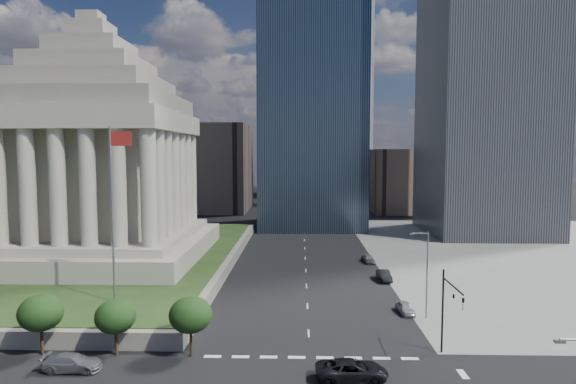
{
  "coord_description": "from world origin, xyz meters",
  "views": [
    {
      "loc": [
        -0.89,
        -28.96,
        18.81
      ],
      "look_at": [
        -2.16,
        20.1,
        14.84
      ],
      "focal_mm": 30.0,
      "sensor_mm": 36.0,
      "label": 1
    }
  ],
  "objects_px": {
    "parked_sedan_mid": "(384,276)",
    "parked_sedan_far": "(368,259)",
    "flagpole": "(113,204)",
    "parked_sedan_near": "(405,308)",
    "pickup_truck": "(352,370)",
    "street_lamp_north": "(426,269)",
    "suv_grey": "(73,363)",
    "war_memorial": "(95,137)",
    "traffic_signal_ne": "(449,304)"
  },
  "relations": [
    {
      "from": "suv_grey",
      "to": "parked_sedan_near",
      "type": "xyz_separation_m",
      "value": [
        32.08,
        15.85,
        -0.07
      ]
    },
    {
      "from": "flagpole",
      "to": "parked_sedan_near",
      "type": "height_order",
      "value": "flagpole"
    },
    {
      "from": "traffic_signal_ne",
      "to": "parked_sedan_mid",
      "type": "bearing_deg",
      "value": 92.08
    },
    {
      "from": "suv_grey",
      "to": "parked_sedan_far",
      "type": "distance_m",
      "value": 52.54
    },
    {
      "from": "parked_sedan_mid",
      "to": "parked_sedan_far",
      "type": "distance_m",
      "value": 11.78
    },
    {
      "from": "parked_sedan_far",
      "to": "parked_sedan_mid",
      "type": "bearing_deg",
      "value": -95.05
    },
    {
      "from": "pickup_truck",
      "to": "parked_sedan_far",
      "type": "xyz_separation_m",
      "value": [
        7.38,
        43.2,
        -0.14
      ]
    },
    {
      "from": "suv_grey",
      "to": "parked_sedan_mid",
      "type": "bearing_deg",
      "value": -47.58
    },
    {
      "from": "pickup_truck",
      "to": "parked_sedan_far",
      "type": "height_order",
      "value": "pickup_truck"
    },
    {
      "from": "pickup_truck",
      "to": "parked_sedan_mid",
      "type": "distance_m",
      "value": 32.47
    },
    {
      "from": "war_memorial",
      "to": "street_lamp_north",
      "type": "distance_m",
      "value": 54.92
    },
    {
      "from": "parked_sedan_far",
      "to": "parked_sedan_near",
      "type": "bearing_deg",
      "value": -96.97
    },
    {
      "from": "suv_grey",
      "to": "parked_sedan_mid",
      "type": "distance_m",
      "value": 44.19
    },
    {
      "from": "traffic_signal_ne",
      "to": "parked_sedan_near",
      "type": "height_order",
      "value": "traffic_signal_ne"
    },
    {
      "from": "pickup_truck",
      "to": "parked_sedan_near",
      "type": "height_order",
      "value": "pickup_truck"
    },
    {
      "from": "parked_sedan_far",
      "to": "war_memorial",
      "type": "bearing_deg",
      "value": 177.75
    },
    {
      "from": "flagpole",
      "to": "parked_sedan_mid",
      "type": "xyz_separation_m",
      "value": [
        33.33,
        17.17,
        -12.36
      ]
    },
    {
      "from": "street_lamp_north",
      "to": "parked_sedan_near",
      "type": "xyz_separation_m",
      "value": [
        -1.83,
        1.63,
        -5.01
      ]
    },
    {
      "from": "traffic_signal_ne",
      "to": "parked_sedan_far",
      "type": "bearing_deg",
      "value": 92.5
    },
    {
      "from": "suv_grey",
      "to": "parked_sedan_mid",
      "type": "height_order",
      "value": "parked_sedan_mid"
    },
    {
      "from": "war_memorial",
      "to": "parked_sedan_near",
      "type": "distance_m",
      "value": 54.38
    },
    {
      "from": "suv_grey",
      "to": "parked_sedan_far",
      "type": "relative_size",
      "value": 1.23
    },
    {
      "from": "street_lamp_north",
      "to": "parked_sedan_far",
      "type": "relative_size",
      "value": 2.45
    },
    {
      "from": "suv_grey",
      "to": "pickup_truck",
      "type": "bearing_deg",
      "value": -93.53
    },
    {
      "from": "war_memorial",
      "to": "parked_sedan_mid",
      "type": "relative_size",
      "value": 8.53
    },
    {
      "from": "traffic_signal_ne",
      "to": "parked_sedan_mid",
      "type": "relative_size",
      "value": 1.75
    },
    {
      "from": "pickup_truck",
      "to": "parked_sedan_near",
      "type": "relative_size",
      "value": 1.56
    },
    {
      "from": "parked_sedan_mid",
      "to": "street_lamp_north",
      "type": "bearing_deg",
      "value": -86.7
    },
    {
      "from": "flagpole",
      "to": "suv_grey",
      "type": "xyz_separation_m",
      "value": [
        1.25,
        -13.23,
        -12.39
      ]
    },
    {
      "from": "street_lamp_north",
      "to": "parked_sedan_near",
      "type": "distance_m",
      "value": 5.57
    },
    {
      "from": "war_memorial",
      "to": "parked_sedan_mid",
      "type": "bearing_deg",
      "value": -8.54
    },
    {
      "from": "flagpole",
      "to": "parked_sedan_mid",
      "type": "relative_size",
      "value": 4.37
    },
    {
      "from": "street_lamp_north",
      "to": "parked_sedan_near",
      "type": "relative_size",
      "value": 2.59
    },
    {
      "from": "suv_grey",
      "to": "parked_sedan_far",
      "type": "height_order",
      "value": "suv_grey"
    },
    {
      "from": "parked_sedan_near",
      "to": "traffic_signal_ne",
      "type": "bearing_deg",
      "value": -91.96
    },
    {
      "from": "street_lamp_north",
      "to": "pickup_truck",
      "type": "height_order",
      "value": "street_lamp_north"
    },
    {
      "from": "flagpole",
      "to": "suv_grey",
      "type": "distance_m",
      "value": 18.16
    },
    {
      "from": "traffic_signal_ne",
      "to": "parked_sedan_mid",
      "type": "distance_m",
      "value": 27.86
    },
    {
      "from": "war_memorial",
      "to": "pickup_truck",
      "type": "distance_m",
      "value": 57.33
    },
    {
      "from": "pickup_truck",
      "to": "parked_sedan_near",
      "type": "xyz_separation_m",
      "value": [
        8.1,
        16.9,
        -0.18
      ]
    },
    {
      "from": "war_memorial",
      "to": "traffic_signal_ne",
      "type": "height_order",
      "value": "war_memorial"
    },
    {
      "from": "pickup_truck",
      "to": "parked_sedan_mid",
      "type": "xyz_separation_m",
      "value": [
        8.1,
        31.44,
        -0.08
      ]
    },
    {
      "from": "flagpole",
      "to": "traffic_signal_ne",
      "type": "height_order",
      "value": "flagpole"
    },
    {
      "from": "suv_grey",
      "to": "war_memorial",
      "type": "bearing_deg",
      "value": 18.79
    },
    {
      "from": "traffic_signal_ne",
      "to": "parked_sedan_far",
      "type": "distance_m",
      "value": 39.54
    },
    {
      "from": "flagpole",
      "to": "suv_grey",
      "type": "height_order",
      "value": "flagpole"
    },
    {
      "from": "flagpole",
      "to": "pickup_truck",
      "type": "xyz_separation_m",
      "value": [
        25.23,
        -14.27,
        -12.28
      ]
    },
    {
      "from": "parked_sedan_mid",
      "to": "parked_sedan_far",
      "type": "relative_size",
      "value": 1.12
    },
    {
      "from": "traffic_signal_ne",
      "to": "street_lamp_north",
      "type": "height_order",
      "value": "street_lamp_north"
    },
    {
      "from": "parked_sedan_near",
      "to": "suv_grey",
      "type": "bearing_deg",
      "value": -160.08
    }
  ]
}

